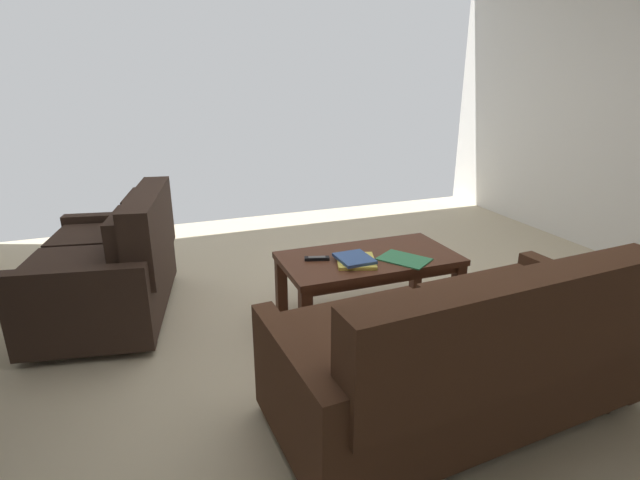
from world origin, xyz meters
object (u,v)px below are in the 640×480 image
Objects in this scene: loose_magazine at (404,259)px; tv_remote at (317,258)px; coffee_table at (369,265)px; sofa_main at (464,352)px; book_stack at (356,260)px; loveseat_near at (113,266)px.

tv_remote is at bearing -53.70° from loose_magazine.
tv_remote is at bearing -8.75° from coffee_table.
sofa_main is 1.08m from coffee_table.
book_stack reaches higher than tv_remote.
sofa_main reaches higher than coffee_table.
loose_magazine is (-0.32, 0.07, -0.01)m from book_stack.
sofa_main reaches higher than book_stack.
book_stack is (0.10, -1.00, 0.10)m from sofa_main.
coffee_table is 0.24m from loose_magazine.
tv_remote is (0.21, -0.13, -0.01)m from book_stack.
loose_magazine is (-0.22, -0.94, 0.09)m from sofa_main.
sofa_main is at bearing 95.49° from book_stack.
coffee_table is 0.18m from book_stack.
book_stack is 1.08× the size of loose_magazine.
loveseat_near is 1.94m from loose_magazine.
coffee_table is (-0.04, -1.08, 0.02)m from sofa_main.
sofa_main reaches higher than tv_remote.
coffee_table is (-1.60, 0.63, 0.02)m from loveseat_near.
loveseat_near is at bearing -25.86° from book_stack.
tv_remote is 0.56m from loose_magazine.
book_stack is 0.32m from loose_magazine.
loveseat_near is 8.09× the size of tv_remote.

